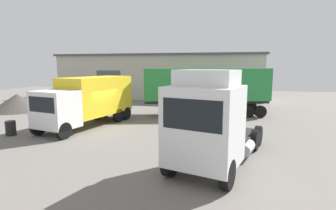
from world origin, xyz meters
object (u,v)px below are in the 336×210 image
box_truck_white (89,99)px  oil_drum (11,128)px  gravel_pile (17,102)px  container_trailer_green (207,85)px  tractor_unit_white (210,125)px

box_truck_white → oil_drum: (-3.31, -3.38, -1.45)m
gravel_pile → oil_drum: (6.46, -7.66, -0.34)m
oil_drum → container_trailer_green: bearing=39.8°
box_truck_white → gravel_pile: box_truck_white is taller
box_truck_white → gravel_pile: 10.73m
container_trailer_green → gravel_pile: size_ratio=2.21×
tractor_unit_white → container_trailer_green: tractor_unit_white is taller
tractor_unit_white → gravel_pile: tractor_unit_white is taller
box_truck_white → oil_drum: bearing=-31.6°
tractor_unit_white → oil_drum: size_ratio=8.17×
gravel_pile → tractor_unit_white: bearing=-29.7°
container_trailer_green → oil_drum: size_ratio=11.89×
tractor_unit_white → box_truck_white: 10.68m
container_trailer_green → gravel_pile: 17.55m
oil_drum → tractor_unit_white: bearing=-13.4°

